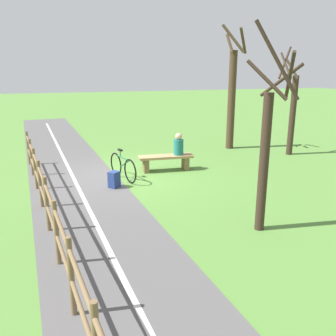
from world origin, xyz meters
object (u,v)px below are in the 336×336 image
tree_by_path (292,110)px  backpack (114,180)px  bench (166,160)px  bicycle (123,167)px  person_seated (179,145)px  tree_far_left (232,96)px  tree_near_bench (266,150)px

tree_by_path → backpack: bearing=16.5°
bench → bicycle: bicycle is taller
person_seated → tree_far_left: bearing=-137.3°
bicycle → tree_far_left: tree_far_left is taller
person_seated → bicycle: bearing=18.1°
tree_by_path → person_seated: bearing=10.2°
person_seated → tree_near_bench: (-0.23, 4.82, 0.88)m
bicycle → tree_by_path: tree_by_path is taller
person_seated → tree_near_bench: bearing=96.4°
backpack → tree_near_bench: bearing=125.4°
tree_by_path → tree_far_left: bearing=-43.8°
bench → bicycle: size_ratio=1.12×
bench → backpack: bearing=37.4°
tree_far_left → tree_by_path: tree_far_left is taller
backpack → tree_near_bench: (-2.55, 3.58, 1.48)m
backpack → bicycle: bearing=-117.2°
tree_far_left → tree_near_bench: 7.87m
tree_far_left → tree_by_path: 2.41m
tree_far_left → tree_by_path: size_ratio=1.20×
backpack → tree_far_left: tree_far_left is taller
backpack → tree_by_path: 7.56m
person_seated → bicycle: 2.05m
bicycle → tree_far_left: bearing=103.8°
tree_far_left → person_seated: bearing=39.1°
person_seated → tree_by_path: tree_by_path is taller
bench → tree_near_bench: 5.07m
bicycle → person_seated: bearing=87.3°
bench → backpack: bench is taller
tree_far_left → tree_near_bench: bearing=68.7°
bicycle → tree_near_bench: bearing=9.5°
bicycle → backpack: 0.84m
tree_far_left → bench: bearing=35.2°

